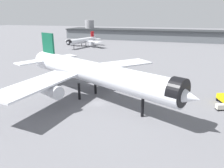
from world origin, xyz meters
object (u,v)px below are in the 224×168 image
traffic_cone_near_nose (144,74)px  traffic_cone_wingtip (132,72)px  service_truck_front (224,99)px  airliner_far_taxiway (82,41)px  baggage_cart_trailing (220,107)px  airliner_near_gate (92,73)px

traffic_cone_near_nose → traffic_cone_wingtip: traffic_cone_wingtip is taller
service_truck_front → traffic_cone_near_nose: (-29.25, 26.38, -1.22)m
traffic_cone_wingtip → service_truck_front: bearing=-38.6°
airliner_far_taxiway → traffic_cone_wingtip: (59.49, -70.96, -5.10)m
airliner_far_taxiway → baggage_cart_trailing: size_ratio=14.99×
airliner_far_taxiway → airliner_near_gate: bearing=38.4°
baggage_cart_trailing → airliner_near_gate: bearing=-16.1°
airliner_far_taxiway → service_truck_front: bearing=55.3°
traffic_cone_near_nose → traffic_cone_wingtip: 6.75m
airliner_near_gate → airliner_far_taxiway: size_ratio=1.56×
airliner_far_taxiway → service_truck_front: 137.67m
airliner_near_gate → traffic_cone_wingtip: 38.24m
service_truck_front → traffic_cone_near_nose: bearing=28.2°
service_truck_front → traffic_cone_wingtip: (-35.69, 28.44, -1.21)m
airliner_far_taxiway → traffic_cone_wingtip: 92.73m
baggage_cart_trailing → traffic_cone_wingtip: 48.14m
baggage_cart_trailing → traffic_cone_near_nose: bearing=-69.9°
traffic_cone_near_nose → service_truck_front: bearing=-42.0°
airliner_far_taxiway → service_truck_front: size_ratio=6.98×
baggage_cart_trailing → traffic_cone_near_nose: 42.27m
airliner_far_taxiway → traffic_cone_near_nose: (65.92, -73.01, -5.10)m
service_truck_front → baggage_cart_trailing: bearing=142.4°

